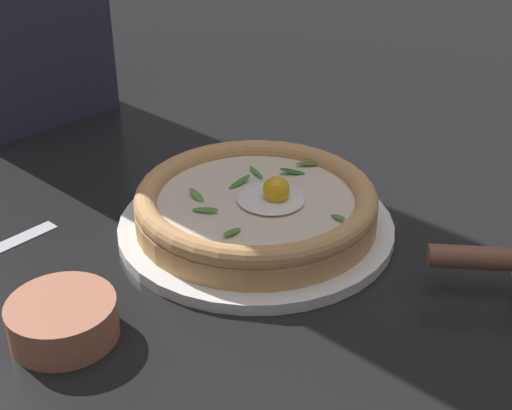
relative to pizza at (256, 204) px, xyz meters
The scene contains 5 objects.
ground_plane 0.06m from the pizza, 62.09° to the right, with size 2.40×2.40×0.03m, color black.
pizza_plate 0.03m from the pizza, 148.28° to the right, with size 0.29×0.29×0.01m, color white.
pizza is the anchor object (origin of this frame).
side_bowl 0.24m from the pizza, 84.36° to the right, with size 0.09×0.09×0.04m, color #BC7252.
pizza_cutter 0.25m from the pizza, 23.18° to the left, with size 0.12×0.11×0.08m.
Camera 1 is at (0.48, -0.40, 0.40)m, focal length 49.94 mm.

